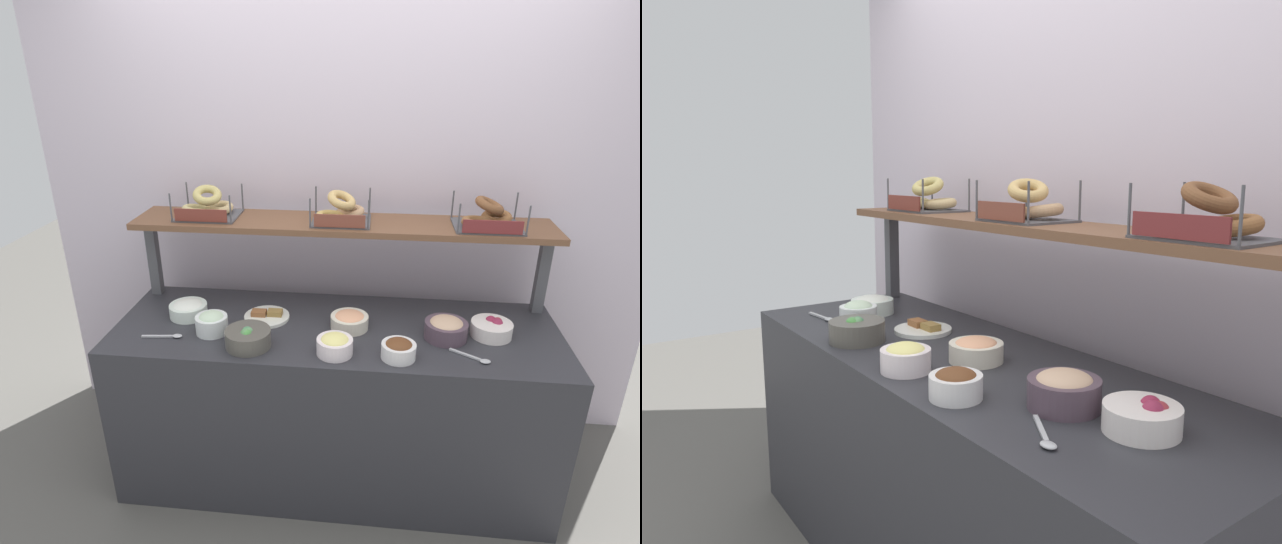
# 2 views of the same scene
# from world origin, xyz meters

# --- Properties ---
(back_wall) EXTENTS (3.26, 0.06, 2.40)m
(back_wall) POSITION_xyz_m (0.00, 0.55, 1.20)
(back_wall) COLOR silver
(back_wall) RESTS_ON ground_plane
(deli_counter) EXTENTS (2.06, 0.70, 0.85)m
(deli_counter) POSITION_xyz_m (0.00, 0.00, 0.42)
(deli_counter) COLOR #2D2D33
(deli_counter) RESTS_ON ground_plane
(shelf_riser_left) EXTENTS (0.05, 0.05, 0.40)m
(shelf_riser_left) POSITION_xyz_m (-0.97, 0.27, 1.05)
(shelf_riser_left) COLOR #4C4C51
(shelf_riser_left) RESTS_ON deli_counter
(upper_shelf) EXTENTS (2.02, 0.32, 0.03)m
(upper_shelf) POSITION_xyz_m (0.00, 0.27, 1.26)
(upper_shelf) COLOR brown
(upper_shelf) RESTS_ON shelf_riser_left
(bowl_cream_cheese) EXTENTS (0.18, 0.18, 0.08)m
(bowl_cream_cheese) POSITION_xyz_m (-0.72, 0.03, 0.89)
(bowl_cream_cheese) COLOR white
(bowl_cream_cheese) RESTS_ON deli_counter
(bowl_hummus) EXTENTS (0.19, 0.19, 0.10)m
(bowl_hummus) POSITION_xyz_m (0.50, -0.04, 0.90)
(bowl_hummus) COLOR #53404D
(bowl_hummus) RESTS_ON deli_counter
(bowl_veggie_mix) EXTENTS (0.20, 0.20, 0.09)m
(bowl_veggie_mix) POSITION_xyz_m (-0.36, -0.21, 0.89)
(bowl_veggie_mix) COLOR #545048
(bowl_veggie_mix) RESTS_ON deli_counter
(bowl_lox_spread) EXTENTS (0.18, 0.18, 0.08)m
(bowl_lox_spread) POSITION_xyz_m (0.06, 0.00, 0.89)
(bowl_lox_spread) COLOR #EEE4CC
(bowl_lox_spread) RESTS_ON deli_counter
(bowl_beet_salad) EXTENTS (0.18, 0.18, 0.08)m
(bowl_beet_salad) POSITION_xyz_m (0.70, 0.00, 0.89)
(bowl_beet_salad) COLOR white
(bowl_beet_salad) RESTS_ON deli_counter
(bowl_egg_salad) EXTENTS (0.15, 0.15, 0.09)m
(bowl_egg_salad) POSITION_xyz_m (0.01, -0.23, 0.89)
(bowl_egg_salad) COLOR white
(bowl_egg_salad) RESTS_ON deli_counter
(bowl_scallion_spread) EXTENTS (0.15, 0.15, 0.10)m
(bowl_scallion_spread) POSITION_xyz_m (-0.56, -0.11, 0.90)
(bowl_scallion_spread) COLOR white
(bowl_scallion_spread) RESTS_ON deli_counter
(bowl_chocolate_spread) EXTENTS (0.15, 0.15, 0.08)m
(bowl_chocolate_spread) POSITION_xyz_m (0.28, -0.23, 0.89)
(bowl_chocolate_spread) COLOR white
(bowl_chocolate_spread) RESTS_ON deli_counter
(serving_plate_white) EXTENTS (0.22, 0.22, 0.04)m
(serving_plate_white) POSITION_xyz_m (-0.34, 0.05, 0.86)
(serving_plate_white) COLOR white
(serving_plate_white) RESTS_ON deli_counter
(serving_spoon_near_plate) EXTENTS (0.16, 0.11, 0.01)m
(serving_spoon_near_plate) POSITION_xyz_m (0.60, -0.21, 0.86)
(serving_spoon_near_plate) COLOR #B7B7BC
(serving_spoon_near_plate) RESTS_ON deli_counter
(serving_spoon_by_edge) EXTENTS (0.18, 0.04, 0.01)m
(serving_spoon_by_edge) POSITION_xyz_m (-0.74, -0.18, 0.86)
(serving_spoon_by_edge) COLOR #B7B7BC
(serving_spoon_by_edge) RESTS_ON deli_counter
(bagel_basket_plain) EXTENTS (0.30, 0.26, 0.15)m
(bagel_basket_plain) POSITION_xyz_m (-0.66, 0.28, 1.33)
(bagel_basket_plain) COLOR #4C4C51
(bagel_basket_plain) RESTS_ON upper_shelf
(bagel_basket_sesame) EXTENTS (0.29, 0.26, 0.15)m
(bagel_basket_sesame) POSITION_xyz_m (-0.00, 0.26, 1.33)
(bagel_basket_sesame) COLOR #4C4C51
(bagel_basket_sesame) RESTS_ON upper_shelf
(bagel_basket_cinnamon_raisin) EXTENTS (0.31, 0.26, 0.15)m
(bagel_basket_cinnamon_raisin) POSITION_xyz_m (0.68, 0.25, 1.33)
(bagel_basket_cinnamon_raisin) COLOR #4C4C51
(bagel_basket_cinnamon_raisin) RESTS_ON upper_shelf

